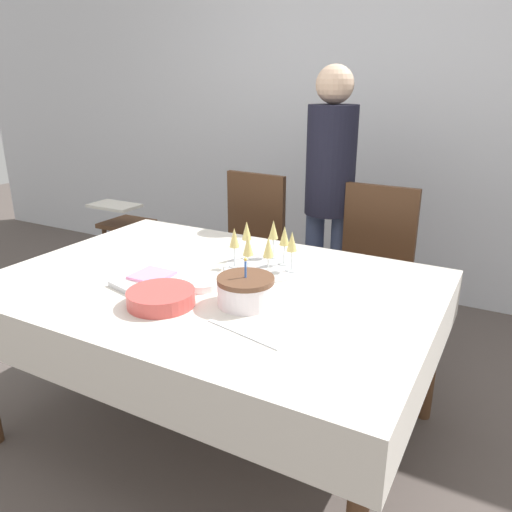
{
  "coord_description": "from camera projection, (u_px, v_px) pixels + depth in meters",
  "views": [
    {
      "loc": [
        1.06,
        -1.56,
        1.49
      ],
      "look_at": [
        0.17,
        0.05,
        0.84
      ],
      "focal_mm": 35.0,
      "sensor_mm": 36.0,
      "label": 1
    }
  ],
  "objects": [
    {
      "name": "person_standing",
      "position": [
        330.0,
        182.0,
        2.84
      ],
      "size": [
        0.28,
        0.28,
        1.58
      ],
      "color": "#3F4C72",
      "rests_on": "ground_plane"
    },
    {
      "name": "wall_back",
      "position": [
        367.0,
        103.0,
        3.44
      ],
      "size": [
        8.0,
        0.05,
        2.7
      ],
      "color": "silver",
      "rests_on": "ground_plane"
    },
    {
      "name": "gift_bag",
      "position": [
        49.0,
        313.0,
        3.02
      ],
      "size": [
        0.26,
        0.16,
        0.32
      ],
      "color": "#4CA5D8",
      "rests_on": "ground_plane"
    },
    {
      "name": "napkin_pile",
      "position": [
        152.0,
        275.0,
        2.07
      ],
      "size": [
        0.15,
        0.15,
        0.01
      ],
      "color": "pink",
      "rests_on": "dining_table"
    },
    {
      "name": "high_chair",
      "position": [
        126.0,
        234.0,
        3.48
      ],
      "size": [
        0.33,
        0.35,
        0.71
      ],
      "color": "#51331E",
      "rests_on": "ground_plane"
    },
    {
      "name": "plate_stack_dessert",
      "position": [
        202.0,
        282.0,
        1.98
      ],
      "size": [
        0.18,
        0.18,
        0.03
      ],
      "color": "white",
      "rests_on": "dining_table"
    },
    {
      "name": "fork_pile",
      "position": [
        127.0,
        287.0,
        1.94
      ],
      "size": [
        0.18,
        0.1,
        0.02
      ],
      "color": "silver",
      "rests_on": "dining_table"
    },
    {
      "name": "cake_knife",
      "position": [
        242.0,
        334.0,
        1.6
      ],
      "size": [
        0.3,
        0.08,
        0.0
      ],
      "color": "silver",
      "rests_on": "dining_table"
    },
    {
      "name": "dining_chair_far_left",
      "position": [
        246.0,
        247.0,
        3.03
      ],
      "size": [
        0.45,
        0.45,
        0.97
      ],
      "color": "#51331E",
      "rests_on": "ground_plane"
    },
    {
      "name": "dining_table",
      "position": [
        214.0,
        303.0,
        2.06
      ],
      "size": [
        1.75,
        1.23,
        0.72
      ],
      "color": "silver",
      "rests_on": "ground_plane"
    },
    {
      "name": "ground_plane",
      "position": [
        218.0,
        428.0,
        2.27
      ],
      "size": [
        12.0,
        12.0,
        0.0
      ],
      "primitive_type": "plane",
      "color": "#564C47"
    },
    {
      "name": "dining_chair_far_right",
      "position": [
        370.0,
        269.0,
        2.68
      ],
      "size": [
        0.43,
        0.43,
        0.97
      ],
      "color": "#51331E",
      "rests_on": "ground_plane"
    },
    {
      "name": "plate_stack_main",
      "position": [
        161.0,
        298.0,
        1.8
      ],
      "size": [
        0.25,
        0.25,
        0.06
      ],
      "color": "#CC4C47",
      "rests_on": "dining_table"
    },
    {
      "name": "birthday_cake",
      "position": [
        246.0,
        291.0,
        1.8
      ],
      "size": [
        0.21,
        0.21,
        0.18
      ],
      "color": "white",
      "rests_on": "dining_table"
    },
    {
      "name": "champagne_tray",
      "position": [
        264.0,
        250.0,
        2.14
      ],
      "size": [
        0.35,
        0.35,
        0.18
      ],
      "color": "silver",
      "rests_on": "dining_table"
    }
  ]
}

